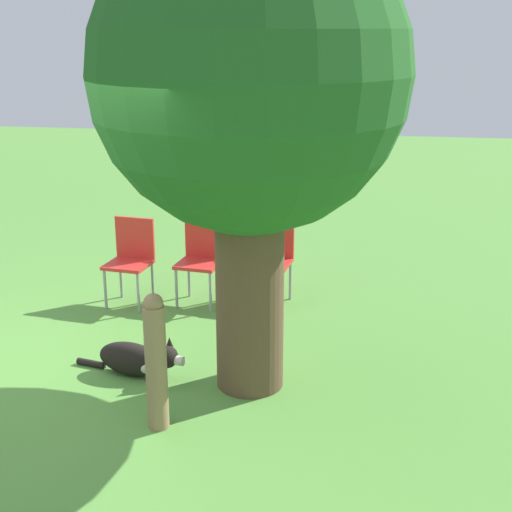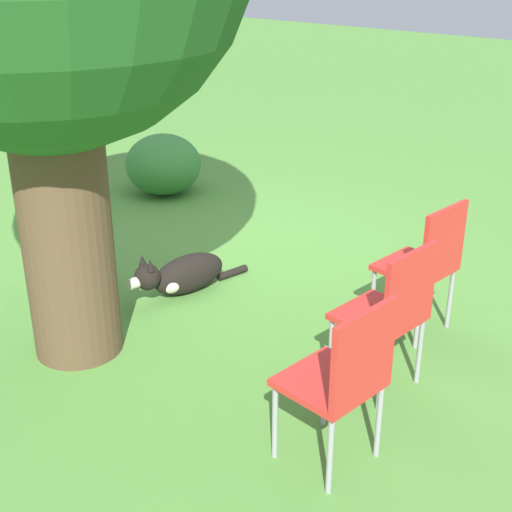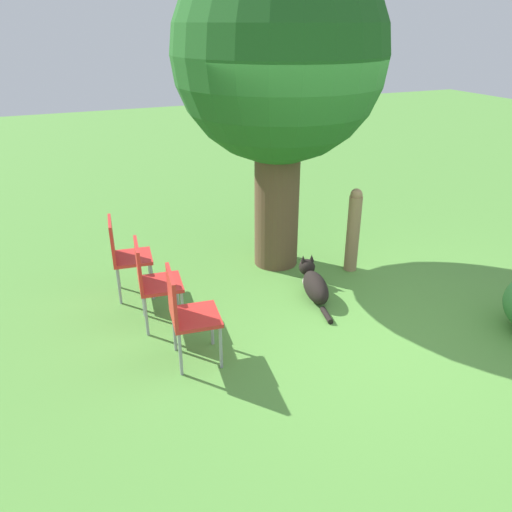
% 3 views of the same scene
% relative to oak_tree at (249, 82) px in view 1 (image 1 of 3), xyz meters
% --- Properties ---
extents(ground_plane, '(30.00, 30.00, 0.00)m').
position_rel_oak_tree_xyz_m(ground_plane, '(0.21, -1.52, -2.46)').
color(ground_plane, '#56933D').
extents(oak_tree, '(2.38, 2.38, 3.72)m').
position_rel_oak_tree_xyz_m(oak_tree, '(0.00, 0.00, 0.00)').
color(oak_tree, brown).
rests_on(oak_tree, ground_plane).
extents(dog, '(0.36, 1.04, 0.38)m').
position_rel_oak_tree_xyz_m(dog, '(0.02, -0.97, -2.31)').
color(dog, black).
rests_on(dog, ground_plane).
extents(fence_post, '(0.16, 0.16, 1.06)m').
position_rel_oak_tree_xyz_m(fence_post, '(0.78, -0.55, -1.93)').
color(fence_post, '#937551').
rests_on(fence_post, ground_plane).
extents(red_chair_0, '(0.47, 0.49, 0.92)m').
position_rel_oak_tree_xyz_m(red_chair_0, '(-1.62, -1.57, -1.93)').
color(red_chair_0, red).
rests_on(red_chair_0, ground_plane).
extents(red_chair_1, '(0.47, 0.49, 0.92)m').
position_rel_oak_tree_xyz_m(red_chair_1, '(-1.77, -0.84, -1.93)').
color(red_chair_1, red).
rests_on(red_chair_1, ground_plane).
extents(red_chair_2, '(0.47, 0.49, 0.92)m').
position_rel_oak_tree_xyz_m(red_chair_2, '(-1.91, -0.11, -1.93)').
color(red_chair_2, red).
rests_on(red_chair_2, ground_plane).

